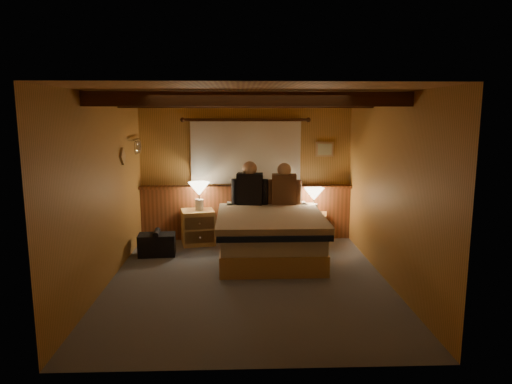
{
  "coord_description": "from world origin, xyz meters",
  "views": [
    {
      "loc": [
        -0.1,
        -5.68,
        2.16
      ],
      "look_at": [
        0.11,
        0.4,
        1.1
      ],
      "focal_mm": 32.0,
      "sensor_mm": 36.0,
      "label": 1
    }
  ],
  "objects_px": {
    "nightstand_right": "(313,228)",
    "nightstand_left": "(198,227)",
    "lamp_left": "(199,190)",
    "duffel_bag": "(157,244)",
    "bed": "(270,234)",
    "person_left": "(250,187)",
    "person_right": "(284,187)",
    "lamp_right": "(314,196)"
  },
  "relations": [
    {
      "from": "nightstand_left",
      "to": "lamp_left",
      "type": "bearing_deg",
      "value": 34.22
    },
    {
      "from": "nightstand_left",
      "to": "person_left",
      "type": "distance_m",
      "value": 1.11
    },
    {
      "from": "person_right",
      "to": "bed",
      "type": "bearing_deg",
      "value": -107.14
    },
    {
      "from": "lamp_left",
      "to": "duffel_bag",
      "type": "distance_m",
      "value": 1.14
    },
    {
      "from": "nightstand_right",
      "to": "person_right",
      "type": "height_order",
      "value": "person_right"
    },
    {
      "from": "nightstand_right",
      "to": "lamp_left",
      "type": "bearing_deg",
      "value": -167.96
    },
    {
      "from": "nightstand_left",
      "to": "lamp_right",
      "type": "relative_size",
      "value": 1.4
    },
    {
      "from": "bed",
      "to": "duffel_bag",
      "type": "bearing_deg",
      "value": 174.92
    },
    {
      "from": "nightstand_right",
      "to": "lamp_left",
      "type": "distance_m",
      "value": 2.01
    },
    {
      "from": "person_right",
      "to": "nightstand_left",
      "type": "bearing_deg",
      "value": -177.56
    },
    {
      "from": "duffel_bag",
      "to": "lamp_right",
      "type": "bearing_deg",
      "value": 9.35
    },
    {
      "from": "nightstand_right",
      "to": "lamp_right",
      "type": "bearing_deg",
      "value": -38.11
    },
    {
      "from": "lamp_right",
      "to": "lamp_left",
      "type": "bearing_deg",
      "value": 179.7
    },
    {
      "from": "lamp_left",
      "to": "bed",
      "type": "bearing_deg",
      "value": -34.86
    },
    {
      "from": "lamp_left",
      "to": "person_left",
      "type": "height_order",
      "value": "person_left"
    },
    {
      "from": "lamp_left",
      "to": "duffel_bag",
      "type": "relative_size",
      "value": 0.8
    },
    {
      "from": "nightstand_left",
      "to": "lamp_right",
      "type": "xyz_separation_m",
      "value": [
        1.94,
        0.02,
        0.51
      ]
    },
    {
      "from": "lamp_left",
      "to": "duffel_bag",
      "type": "height_order",
      "value": "lamp_left"
    },
    {
      "from": "nightstand_right",
      "to": "nightstand_left",
      "type": "bearing_deg",
      "value": -167.06
    },
    {
      "from": "lamp_right",
      "to": "duffel_bag",
      "type": "bearing_deg",
      "value": -165.98
    },
    {
      "from": "nightstand_right",
      "to": "person_left",
      "type": "distance_m",
      "value": 1.29
    },
    {
      "from": "lamp_left",
      "to": "person_right",
      "type": "height_order",
      "value": "person_right"
    },
    {
      "from": "person_left",
      "to": "lamp_left",
      "type": "bearing_deg",
      "value": -179.25
    },
    {
      "from": "nightstand_right",
      "to": "person_right",
      "type": "bearing_deg",
      "value": -158.4
    },
    {
      "from": "person_left",
      "to": "person_right",
      "type": "xyz_separation_m",
      "value": [
        0.56,
        0.0,
        -0.01
      ]
    },
    {
      "from": "bed",
      "to": "lamp_left",
      "type": "distance_m",
      "value": 1.47
    },
    {
      "from": "lamp_left",
      "to": "nightstand_left",
      "type": "bearing_deg",
      "value": -133.78
    },
    {
      "from": "lamp_right",
      "to": "duffel_bag",
      "type": "distance_m",
      "value": 2.67
    },
    {
      "from": "nightstand_left",
      "to": "person_right",
      "type": "relative_size",
      "value": 0.86
    },
    {
      "from": "nightstand_left",
      "to": "nightstand_right",
      "type": "relative_size",
      "value": 1.16
    },
    {
      "from": "nightstand_left",
      "to": "nightstand_right",
      "type": "height_order",
      "value": "nightstand_left"
    },
    {
      "from": "lamp_left",
      "to": "duffel_bag",
      "type": "xyz_separation_m",
      "value": [
        -0.6,
        -0.64,
        -0.72
      ]
    },
    {
      "from": "nightstand_right",
      "to": "duffel_bag",
      "type": "height_order",
      "value": "nightstand_right"
    },
    {
      "from": "lamp_right",
      "to": "duffel_bag",
      "type": "height_order",
      "value": "lamp_right"
    },
    {
      "from": "nightstand_left",
      "to": "nightstand_right",
      "type": "bearing_deg",
      "value": -11.06
    },
    {
      "from": "nightstand_left",
      "to": "lamp_right",
      "type": "height_order",
      "value": "lamp_right"
    },
    {
      "from": "person_right",
      "to": "duffel_bag",
      "type": "xyz_separation_m",
      "value": [
        -2.0,
        -0.55,
        -0.79
      ]
    },
    {
      "from": "bed",
      "to": "nightstand_right",
      "type": "xyz_separation_m",
      "value": [
        0.78,
        0.78,
        -0.11
      ]
    },
    {
      "from": "nightstand_right",
      "to": "person_left",
      "type": "xyz_separation_m",
      "value": [
        -1.07,
        -0.09,
        0.72
      ]
    },
    {
      "from": "lamp_right",
      "to": "person_left",
      "type": "relative_size",
      "value": 0.59
    },
    {
      "from": "nightstand_left",
      "to": "lamp_right",
      "type": "bearing_deg",
      "value": -11.4
    },
    {
      "from": "person_right",
      "to": "lamp_left",
      "type": "bearing_deg",
      "value": -178.84
    }
  ]
}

